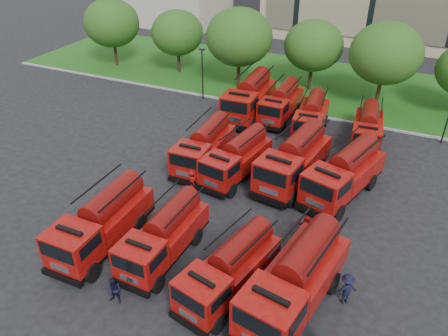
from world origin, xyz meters
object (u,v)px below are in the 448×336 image
object	(u,v)px
fire_truck_4	(204,146)
fire_truck_9	(281,103)
firefighter_1	(117,302)
fire_truck_0	(102,222)
fire_truck_1	(164,235)
fire_truck_10	(311,117)
firefighter_3	(344,302)
fire_truck_8	(249,97)
firefighter_4	(192,190)
fire_truck_3	(296,280)
fire_truck_2	(230,269)
fire_truck_11	(368,128)
fire_truck_7	(344,173)
fire_truck_6	(294,159)
fire_truck_5	(237,158)
firefighter_5	(305,237)

from	to	relation	value
fire_truck_4	fire_truck_9	xyz separation A→B (m)	(2.62, 10.06, -0.06)
firefighter_1	fire_truck_0	bearing A→B (deg)	129.15
fire_truck_0	fire_truck_9	xyz separation A→B (m)	(3.89, 20.40, -0.12)
fire_truck_0	fire_truck_1	size ratio (longest dim) A/B	1.09
fire_truck_10	firefighter_3	bearing A→B (deg)	-75.90
fire_truck_8	fire_truck_10	xyz separation A→B (m)	(6.02, -0.98, -0.31)
fire_truck_8	firefighter_4	world-z (taller)	fire_truck_8
firefighter_3	fire_truck_9	bearing A→B (deg)	-99.24
fire_truck_4	firefighter_3	xyz separation A→B (m)	(12.26, -8.89, -1.59)
fire_truck_0	fire_truck_9	size ratio (longest dim) A/B	1.08
fire_truck_3	fire_truck_2	bearing A→B (deg)	-163.46
fire_truck_11	firefighter_1	world-z (taller)	fire_truck_11
fire_truck_4	fire_truck_11	xyz separation A→B (m)	(10.48, 8.35, -0.13)
fire_truck_0	fire_truck_1	xyz separation A→B (m)	(3.70, 0.58, -0.15)
fire_truck_1	fire_truck_7	bearing A→B (deg)	54.37
fire_truck_2	fire_truck_7	world-z (taller)	fire_truck_7
fire_truck_0	fire_truck_6	world-z (taller)	fire_truck_6
fire_truck_1	firefighter_4	world-z (taller)	fire_truck_1
fire_truck_6	fire_truck_7	size ratio (longest dim) A/B	1.02
fire_truck_1	fire_truck_9	distance (m)	19.82
fire_truck_1	fire_truck_8	bearing A→B (deg)	99.60
fire_truck_8	fire_truck_11	size ratio (longest dim) A/B	1.23
firefighter_3	fire_truck_4	bearing A→B (deg)	-72.15
fire_truck_2	firefighter_4	size ratio (longest dim) A/B	4.41
fire_truck_1	fire_truck_4	size ratio (longest dim) A/B	0.94
fire_truck_11	fire_truck_9	bearing A→B (deg)	162.09
fire_truck_6	fire_truck_0	bearing A→B (deg)	-118.07
fire_truck_10	firefighter_3	xyz separation A→B (m)	(6.44, -17.35, -1.52)
fire_truck_1	firefighter_3	distance (m)	9.99
fire_truck_5	firefighter_5	world-z (taller)	fire_truck_5
firefighter_3	fire_truck_0	bearing A→B (deg)	-30.09
fire_truck_4	firefighter_3	size ratio (longest dim) A/B	3.93
fire_truck_7	fire_truck_9	size ratio (longest dim) A/B	1.18
fire_truck_10	firefighter_5	size ratio (longest dim) A/B	4.42
fire_truck_0	fire_truck_1	world-z (taller)	fire_truck_0
fire_truck_1	firefighter_5	size ratio (longest dim) A/B	4.29
fire_truck_6	firefighter_5	size ratio (longest dim) A/B	5.20
fire_truck_1	fire_truck_7	size ratio (longest dim) A/B	0.84
fire_truck_6	fire_truck_10	world-z (taller)	fire_truck_6
fire_truck_10	firefighter_4	distance (m)	12.96
fire_truck_11	fire_truck_6	bearing A→B (deg)	-121.93
fire_truck_4	fire_truck_8	bearing A→B (deg)	89.30
fire_truck_8	fire_truck_7	bearing A→B (deg)	-43.21
fire_truck_5	fire_truck_10	distance (m)	9.41
fire_truck_5	fire_truck_2	bearing A→B (deg)	-59.99
fire_truck_4	fire_truck_6	xyz separation A→B (m)	(6.65, 0.62, 0.18)
fire_truck_8	firefighter_1	xyz separation A→B (m)	(2.10, -23.10, -1.83)
fire_truck_0	fire_truck_10	distance (m)	20.10
fire_truck_5	fire_truck_6	distance (m)	4.00
fire_truck_3	fire_truck_4	xyz separation A→B (m)	(-9.99, 10.18, -0.17)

